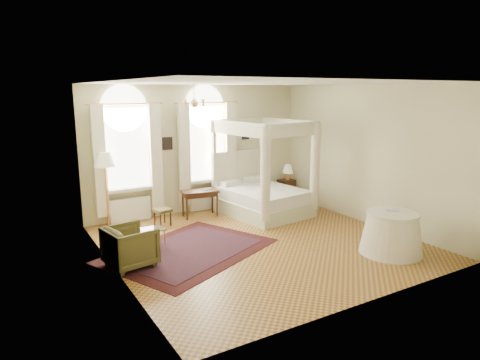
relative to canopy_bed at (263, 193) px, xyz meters
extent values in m
plane|color=#AD7432|center=(-1.28, -1.80, -0.55)|extent=(6.00, 6.00, 0.00)
plane|color=beige|center=(-1.28, 1.20, 1.10)|extent=(6.00, 0.00, 6.00)
plane|color=beige|center=(-1.28, -4.80, 1.10)|extent=(6.00, 0.00, 6.00)
plane|color=beige|center=(-4.28, -1.80, 1.10)|extent=(0.00, 6.00, 6.00)
plane|color=beige|center=(1.72, -1.80, 1.10)|extent=(0.00, 6.00, 6.00)
plane|color=white|center=(-1.28, -1.80, 2.75)|extent=(6.00, 6.00, 0.00)
cube|color=white|center=(-3.18, 1.17, 1.25)|extent=(1.10, 0.04, 1.90)
cylinder|color=white|center=(-3.18, 1.17, 2.20)|extent=(1.10, 0.04, 1.10)
cube|color=white|center=(-3.18, 1.08, 0.26)|extent=(1.32, 0.24, 0.08)
cube|color=beige|center=(-3.85, 1.00, 1.00)|extent=(0.28, 0.14, 2.60)
cube|color=beige|center=(-2.51, 1.00, 1.00)|extent=(0.28, 0.14, 2.60)
cube|color=white|center=(-3.18, 1.10, -0.25)|extent=(1.00, 0.12, 0.58)
cube|color=white|center=(-1.08, 1.17, 1.25)|extent=(1.10, 0.04, 1.90)
cylinder|color=white|center=(-1.08, 1.17, 2.20)|extent=(1.10, 0.04, 1.10)
cube|color=white|center=(-1.08, 1.08, 0.26)|extent=(1.32, 0.24, 0.08)
cube|color=beige|center=(-1.75, 1.00, 1.00)|extent=(0.28, 0.14, 2.60)
cube|color=beige|center=(-0.41, 1.00, 1.00)|extent=(0.28, 0.14, 2.60)
cube|color=white|center=(-1.08, 1.10, -0.25)|extent=(1.00, 0.12, 0.58)
cylinder|color=#D19145|center=(-2.18, -0.60, 2.55)|extent=(0.02, 0.02, 0.40)
sphere|color=#D19145|center=(-2.18, -0.60, 2.33)|extent=(0.16, 0.16, 0.16)
sphere|color=beige|center=(-1.96, -0.60, 2.40)|extent=(0.07, 0.07, 0.07)
sphere|color=beige|center=(-2.07, -0.41, 2.40)|extent=(0.07, 0.07, 0.07)
sphere|color=beige|center=(-2.29, -0.41, 2.40)|extent=(0.07, 0.07, 0.07)
sphere|color=beige|center=(-2.40, -0.60, 2.40)|extent=(0.07, 0.07, 0.07)
sphere|color=beige|center=(-2.29, -0.79, 2.40)|extent=(0.07, 0.07, 0.07)
sphere|color=beige|center=(-2.07, -0.79, 2.40)|extent=(0.07, 0.07, 0.07)
cube|color=black|center=(-2.13, 1.17, 1.30)|extent=(0.26, 0.03, 0.32)
cube|color=black|center=(0.17, 1.17, 1.40)|extent=(0.22, 0.03, 0.26)
cube|color=beige|center=(0.00, 0.01, -0.36)|extent=(2.02, 2.38, 0.37)
cube|color=silver|center=(0.00, 0.01, -0.03)|extent=(1.91, 2.26, 0.29)
cube|color=beige|center=(-0.13, 1.05, 0.38)|extent=(1.76, 0.30, 1.24)
cube|color=beige|center=(-0.94, 0.93, 0.64)|extent=(0.10, 0.10, 2.38)
cube|color=beige|center=(0.68, 1.13, 0.64)|extent=(0.10, 0.10, 2.38)
cube|color=beige|center=(-0.68, -1.11, 0.64)|extent=(0.10, 0.10, 2.38)
cube|color=beige|center=(0.94, -0.90, 0.64)|extent=(0.10, 0.10, 2.38)
cube|color=beige|center=(-0.13, 1.03, 1.83)|extent=(1.76, 0.30, 0.08)
cube|color=beige|center=(0.13, -1.00, 1.83)|extent=(1.76, 0.30, 0.08)
cube|color=beige|center=(-0.81, -0.09, 1.83)|extent=(0.36, 2.17, 0.08)
cube|color=beige|center=(0.81, 0.12, 1.83)|extent=(0.36, 2.17, 0.08)
cube|color=beige|center=(-0.13, 1.03, 1.69)|extent=(1.81, 0.27, 0.29)
cube|color=beige|center=(0.13, -1.00, 1.69)|extent=(1.81, 0.27, 0.29)
cube|color=beige|center=(-0.81, -0.09, 1.69)|extent=(0.32, 2.22, 0.29)
cube|color=beige|center=(0.81, 0.12, 1.69)|extent=(0.32, 2.22, 0.29)
cylinder|color=beige|center=(-0.68, -1.11, 0.74)|extent=(0.23, 0.23, 2.17)
cylinder|color=beige|center=(0.94, -0.90, 0.74)|extent=(0.23, 0.23, 2.17)
cube|color=#37200F|center=(1.42, 0.90, -0.25)|extent=(0.44, 0.40, 0.59)
cylinder|color=#D19145|center=(1.44, 0.86, 0.15)|extent=(0.13, 0.13, 0.21)
cone|color=beige|center=(1.44, 0.86, 0.37)|extent=(0.30, 0.30, 0.24)
cube|color=#37200F|center=(-1.52, 0.60, 0.10)|extent=(0.96, 0.59, 0.05)
cube|color=#37200F|center=(-1.52, 0.60, 0.02)|extent=(0.86, 0.49, 0.09)
cylinder|color=#37200F|center=(-1.90, 0.84, -0.23)|extent=(0.05, 0.05, 0.63)
cylinder|color=#37200F|center=(-1.10, 0.73, -0.23)|extent=(0.05, 0.05, 0.63)
cylinder|color=#37200F|center=(-1.94, 0.48, -0.23)|extent=(0.05, 0.05, 0.63)
cylinder|color=#37200F|center=(-1.15, 0.37, -0.23)|extent=(0.05, 0.05, 0.63)
imported|color=black|center=(-1.32, 0.63, 0.14)|extent=(0.40, 0.33, 0.03)
cube|color=#4A421F|center=(-2.62, 0.36, -0.17)|extent=(0.42, 0.42, 0.07)
cylinder|color=#37200F|center=(-2.73, 0.20, -0.38)|extent=(0.04, 0.04, 0.34)
cylinder|color=#37200F|center=(-2.46, 0.25, -0.38)|extent=(0.04, 0.04, 0.34)
cylinder|color=#37200F|center=(-2.78, 0.47, -0.38)|extent=(0.04, 0.04, 0.34)
cylinder|color=#37200F|center=(-2.52, 0.52, -0.38)|extent=(0.04, 0.04, 0.34)
imported|color=#48421E|center=(-3.98, -1.62, -0.17)|extent=(0.95, 0.94, 0.75)
cube|color=silver|center=(-3.35, -0.88, -0.17)|extent=(0.58, 0.42, 0.02)
cylinder|color=#D19145|center=(-3.59, -1.05, -0.36)|extent=(0.02, 0.02, 0.38)
cylinder|color=#D19145|center=(-3.10, -1.03, -0.36)|extent=(0.02, 0.02, 0.38)
cylinder|color=#D19145|center=(-3.60, -0.73, -0.36)|extent=(0.02, 0.02, 0.38)
cylinder|color=#D19145|center=(-3.11, -0.71, -0.36)|extent=(0.02, 0.02, 0.38)
cylinder|color=#D19145|center=(-3.76, 0.90, -0.54)|extent=(0.31, 0.31, 0.03)
cylinder|color=#D19145|center=(-3.76, 0.90, 0.23)|extent=(0.04, 0.04, 1.57)
cone|color=beige|center=(-3.76, 0.90, 1.07)|extent=(0.46, 0.46, 0.33)
cube|color=#3A0F0E|center=(-2.76, -1.48, -0.55)|extent=(3.83, 3.38, 0.01)
cube|color=black|center=(-2.76, -1.48, -0.54)|extent=(3.18, 2.73, 0.01)
cone|color=white|center=(0.63, -3.60, -0.16)|extent=(1.22, 1.22, 0.78)
cylinder|color=white|center=(0.63, -3.60, 0.26)|extent=(0.99, 0.99, 0.04)
imported|color=black|center=(0.67, -3.54, 0.29)|extent=(0.30, 0.31, 0.02)
camera|label=1|loc=(-6.01, -8.96, 2.59)|focal=32.00mm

